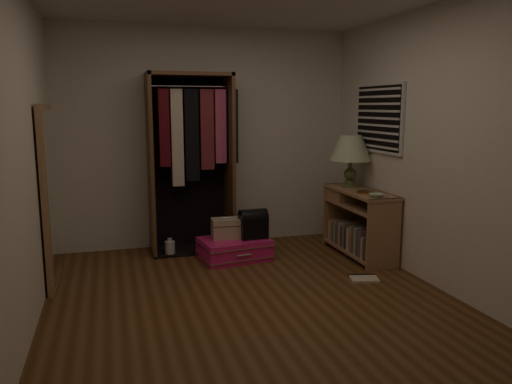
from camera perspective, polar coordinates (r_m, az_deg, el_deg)
ground at (r=4.44m, az=-0.25°, el=-12.46°), size 4.00×4.00×0.00m
room_walls at (r=4.18m, az=0.57°, el=7.30°), size 3.52×4.02×2.60m
console_bookshelf at (r=5.81m, az=11.53°, el=-3.26°), size 0.42×1.12×0.75m
open_wardrobe at (r=5.81m, az=-7.30°, el=5.03°), size 1.02×0.50×2.05m
floor_mirror at (r=5.05m, az=-22.54°, el=-0.45°), size 0.06×0.80×1.70m
pink_suitcase at (r=5.59m, az=-2.50°, el=-6.50°), size 0.82×0.64×0.23m
train_case at (r=5.56m, az=-3.40°, el=-4.15°), size 0.34×0.25×0.24m
black_bag at (r=5.54m, az=-0.33°, el=-3.58°), size 0.31×0.21×0.33m
table_lamp at (r=5.89m, az=10.78°, el=4.83°), size 0.60×0.60×0.60m
brass_tray at (r=5.56m, az=12.70°, el=-0.01°), size 0.33×0.33×0.01m
ceramic_bowl at (r=5.31m, az=13.61°, el=-0.39°), size 0.15×0.15×0.04m
white_jug at (r=5.80m, az=-9.81°, el=-6.32°), size 0.14×0.14×0.20m
floor_book at (r=5.09m, az=12.19°, el=-9.58°), size 0.31×0.27×0.02m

